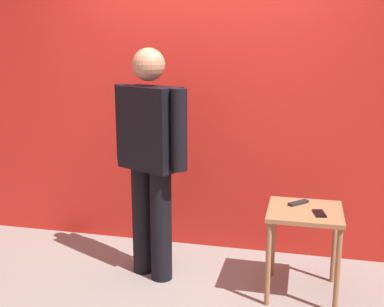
{
  "coord_description": "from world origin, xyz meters",
  "views": [
    {
      "loc": [
        0.82,
        -2.76,
        1.75
      ],
      "look_at": [
        0.03,
        0.55,
        0.98
      ],
      "focal_mm": 44.99,
      "sensor_mm": 36.0,
      "label": 1
    }
  ],
  "objects_px": {
    "standing_person": "(150,153)",
    "side_table": "(304,224)",
    "cell_phone": "(319,213)",
    "tv_remote": "(298,203)"
  },
  "relations": [
    {
      "from": "standing_person",
      "to": "tv_remote",
      "type": "height_order",
      "value": "standing_person"
    },
    {
      "from": "standing_person",
      "to": "cell_phone",
      "type": "xyz_separation_m",
      "value": [
        1.23,
        -0.09,
        -0.33
      ]
    },
    {
      "from": "side_table",
      "to": "cell_phone",
      "type": "height_order",
      "value": "cell_phone"
    },
    {
      "from": "side_table",
      "to": "cell_phone",
      "type": "xyz_separation_m",
      "value": [
        0.09,
        -0.07,
        0.11
      ]
    },
    {
      "from": "cell_phone",
      "to": "standing_person",
      "type": "bearing_deg",
      "value": 164.15
    },
    {
      "from": "standing_person",
      "to": "tv_remote",
      "type": "xyz_separation_m",
      "value": [
        1.08,
        0.09,
        -0.33
      ]
    },
    {
      "from": "standing_person",
      "to": "tv_remote",
      "type": "relative_size",
      "value": 10.2
    },
    {
      "from": "standing_person",
      "to": "cell_phone",
      "type": "bearing_deg",
      "value": -4.24
    },
    {
      "from": "cell_phone",
      "to": "tv_remote",
      "type": "relative_size",
      "value": 0.85
    },
    {
      "from": "standing_person",
      "to": "side_table",
      "type": "distance_m",
      "value": 1.22
    }
  ]
}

